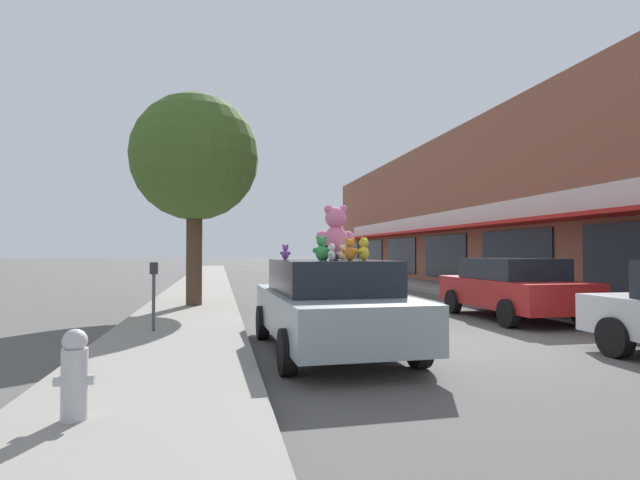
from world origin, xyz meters
name	(u,v)px	position (x,y,z in m)	size (l,w,h in m)	color
ground_plane	(470,345)	(0.00, 0.00, 0.00)	(260.00, 260.00, 0.00)	#514F4C
sidewalk_near	(169,352)	(-5.03, 0.00, 0.08)	(2.48, 90.00, 0.15)	gray
storefront_row	(561,211)	(12.52, 14.02, 3.64)	(13.88, 39.84, 7.28)	brown
plush_art_car	(330,303)	(-2.51, -0.08, 0.78)	(2.15, 4.54, 1.48)	#8C999E
teddy_bear_giant	(336,233)	(-2.36, 0.11, 1.92)	(0.68, 0.43, 0.92)	pink
teddy_bear_green	(321,249)	(-2.75, -0.58, 1.67)	(0.29, 0.20, 0.38)	green
teddy_bear_white	(332,253)	(-2.65, -0.82, 1.61)	(0.16, 0.19, 0.26)	white
teddy_bear_cream	(342,252)	(-2.32, -0.16, 1.61)	(0.19, 0.12, 0.26)	beige
teddy_bear_purple	(285,252)	(-3.12, 0.81, 1.61)	(0.20, 0.14, 0.27)	purple
teddy_bear_black	(325,253)	(-2.67, -0.45, 1.60)	(0.18, 0.12, 0.24)	black
teddy_bear_orange	(350,250)	(-2.30, -0.58, 1.65)	(0.27, 0.19, 0.35)	orange
teddy_bear_yellow	(364,249)	(-2.11, -0.66, 1.65)	(0.24, 0.24, 0.36)	yellow
parked_car_far_center	(512,287)	(2.65, 2.87, 0.77)	(2.01, 4.09, 1.46)	maroon
street_tree	(195,158)	(-4.94, 6.15, 4.21)	(3.50, 3.50, 5.84)	#473323
fire_hydrant	(75,374)	(-5.51, -3.28, 0.55)	(0.33, 0.22, 0.79)	#B2B2B7
parking_meter	(154,287)	(-5.46, 1.68, 0.96)	(0.14, 0.10, 1.27)	#4C4C51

